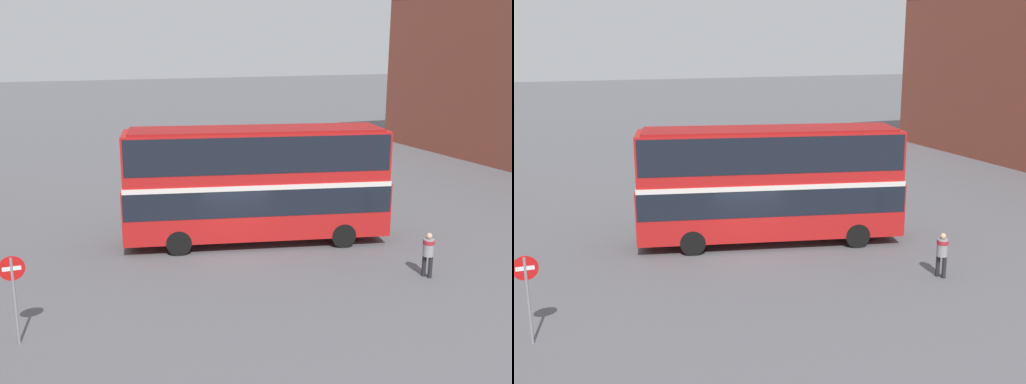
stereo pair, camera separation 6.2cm
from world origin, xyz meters
The scene contains 5 objects.
ground_plane centered at (0.00, 0.00, 0.00)m, with size 240.00×240.00×0.00m, color #5B5B60.
double_decker_bus centered at (1.32, 0.81, 2.74)m, with size 11.01×4.97×4.79m.
pedestrian_foreground centered at (5.55, -5.01, 1.00)m, with size 0.53×0.53×1.63m.
parked_car_kerb_far centered at (5.63, 11.13, 0.80)m, with size 4.30×2.12×1.61m.
no_entry_sign centered at (-8.01, -4.93, 1.75)m, with size 0.69×0.08×2.57m.
Camera 2 is at (-7.39, -21.36, 8.08)m, focal length 42.00 mm.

